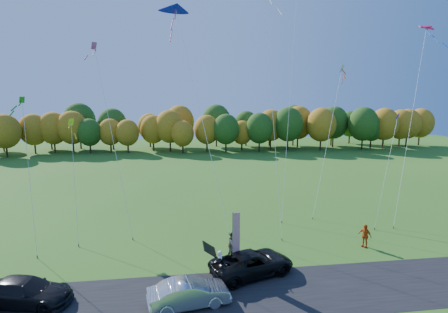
{
  "coord_description": "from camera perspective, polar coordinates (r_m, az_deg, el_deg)",
  "views": [
    {
      "loc": [
        -4.02,
        -23.51,
        12.03
      ],
      "look_at": [
        0.0,
        6.0,
        7.0
      ],
      "focal_mm": 28.0,
      "sensor_mm": 36.0,
      "label": 1
    }
  ],
  "objects": [
    {
      "name": "kite_diamond_white",
      "position": [
        38.18,
        16.63,
        2.68
      ],
      "size": [
        5.46,
        5.78,
        16.02
      ],
      "color": "#4C3F33",
      "rests_on": "ground"
    },
    {
      "name": "black_suv",
      "position": [
        25.13,
        4.62,
        -16.95
      ],
      "size": [
        6.44,
        4.43,
        1.63
      ],
      "primitive_type": "imported",
      "rotation": [
        0.0,
        0.0,
        1.89
      ],
      "color": "black",
      "rests_on": "ground"
    },
    {
      "name": "kite_parafoil_rainbow",
      "position": [
        40.25,
        28.27,
        5.44
      ],
      "size": [
        9.04,
        8.58,
        20.16
      ],
      "color": "#4C3F33",
      "rests_on": "ground"
    },
    {
      "name": "tree_line",
      "position": [
        79.53,
        -4.78,
        0.85
      ],
      "size": [
        116.0,
        12.0,
        10.0
      ],
      "primitive_type": null,
      "color": "#1E4711",
      "rests_on": "ground"
    },
    {
      "name": "person_east",
      "position": [
        31.28,
        22.0,
        -11.88
      ],
      "size": [
        0.97,
        1.2,
        1.91
      ],
      "primitive_type": "imported",
      "rotation": [
        0.0,
        0.0,
        -1.04
      ],
      "color": "#CB4B13",
      "rests_on": "ground"
    },
    {
      "name": "kite_delta_red",
      "position": [
        35.03,
        7.23,
        20.3
      ],
      "size": [
        2.31,
        9.18,
        24.18
      ],
      "color": "#4C3F33",
      "rests_on": "ground"
    },
    {
      "name": "dark_truck_a",
      "position": [
        24.88,
        -29.65,
        -18.63
      ],
      "size": [
        5.71,
        3.26,
        1.56
      ],
      "primitive_type": "imported",
      "rotation": [
        0.0,
        0.0,
        1.36
      ],
      "color": "black",
      "rests_on": "ground"
    },
    {
      "name": "feather_flag",
      "position": [
        24.42,
        1.88,
        -12.78
      ],
      "size": [
        0.56,
        0.25,
        4.47
      ],
      "color": "#999999",
      "rests_on": "ground"
    },
    {
      "name": "kite_diamond_blue_low",
      "position": [
        36.4,
        24.99,
        -2.12
      ],
      "size": [
        3.81,
        3.3,
        10.8
      ],
      "color": "#4C3F33",
      "rests_on": "ground"
    },
    {
      "name": "ground",
      "position": [
        26.72,
        1.82,
        -17.18
      ],
      "size": [
        160.0,
        160.0,
        0.0
      ],
      "primitive_type": "plane",
      "color": "#2E5E19"
    },
    {
      "name": "kite_parafoil_orange",
      "position": [
        40.35,
        11.08,
        14.94
      ],
      "size": [
        7.65,
        14.17,
        32.3
      ],
      "color": "#4C3F33",
      "rests_on": "ground"
    },
    {
      "name": "kite_delta_blue",
      "position": [
        34.33,
        -4.08,
        8.02
      ],
      "size": [
        6.01,
        11.37,
        23.27
      ],
      "color": "#4C3F33",
      "rests_on": "ground"
    },
    {
      "name": "kite_diamond_yellow",
      "position": [
        33.72,
        -23.24,
        -3.24
      ],
      "size": [
        2.35,
        7.24,
        10.35
      ],
      "color": "#4C3F33",
      "rests_on": "ground"
    },
    {
      "name": "kite_diamond_green",
      "position": [
        31.2,
        -29.21,
        -2.59
      ],
      "size": [
        1.95,
        4.07,
        12.38
      ],
      "color": "#4C3F33",
      "rests_on": "ground"
    },
    {
      "name": "person_tailgate_a",
      "position": [
        24.87,
        -0.61,
        -17.01
      ],
      "size": [
        0.65,
        0.77,
        1.79
      ],
      "primitive_type": "imported",
      "rotation": [
        0.0,
        0.0,
        1.98
      ],
      "color": "white",
      "rests_on": "ground"
    },
    {
      "name": "asphalt_strip",
      "position": [
        23.27,
        3.58,
        -21.55
      ],
      "size": [
        90.0,
        6.0,
        0.01
      ],
      "primitive_type": "cube",
      "color": "black",
      "rests_on": "ground"
    },
    {
      "name": "silver_sedan",
      "position": [
        21.91,
        -5.73,
        -21.35
      ],
      "size": [
        4.99,
        2.48,
        1.57
      ],
      "primitive_type": "imported",
      "rotation": [
        0.0,
        0.0,
        1.75
      ],
      "color": "#B8B8BD",
      "rests_on": "ground"
    },
    {
      "name": "kite_diamond_pink",
      "position": [
        33.13,
        -17.78,
        3.11
      ],
      "size": [
        4.25,
        7.19,
        17.56
      ],
      "color": "#4C3F33",
      "rests_on": "ground"
    },
    {
      "name": "person_tailgate_b",
      "position": [
        27.58,
        1.44,
        -14.13
      ],
      "size": [
        1.13,
        1.15,
        1.87
      ],
      "primitive_type": "imported",
      "rotation": [
        0.0,
        0.0,
        0.87
      ],
      "color": "gray",
      "rests_on": "ground"
    }
  ]
}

